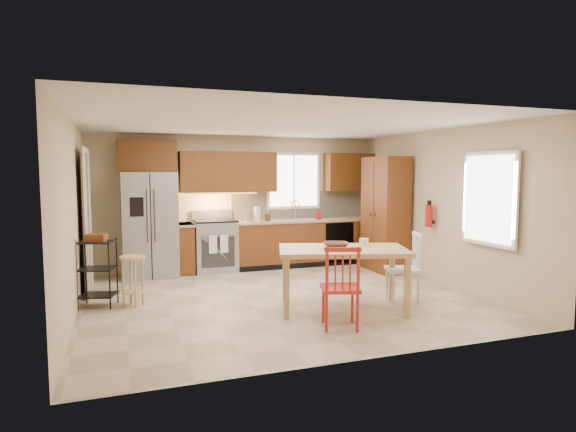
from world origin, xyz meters
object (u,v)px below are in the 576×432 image
Objects in this scene: refrigerator at (150,225)px; chair_red at (340,287)px; fire_extinguisher at (429,216)px; table_bowl at (336,249)px; soap_bottle at (318,215)px; range_stove at (215,246)px; bar_stool at (133,281)px; table_jar at (364,244)px; pantry at (385,214)px; dining_table at (343,280)px; utility_cart at (97,272)px; chair_white at (403,268)px.

refrigerator reaches higher than chair_red.
table_bowl is at bearing -154.62° from fire_extinguisher.
table_bowl is at bearing -108.92° from soap_bottle.
refrigerator is at bearing -177.01° from range_stove.
chair_red is 1.41× the size of bar_stool.
table_jar is (1.48, -2.96, 0.39)m from range_stove.
pantry reaches higher than table_jar.
table_jar is at bearing 33.70° from dining_table.
bar_stool is (-1.50, -1.96, -0.11)m from range_stove.
soap_bottle is at bearing 79.09° from table_jar.
refrigerator reaches higher than dining_table.
table_bowl is at bearing -71.79° from range_stove.
pantry is at bearing -4.00° from bar_stool.
fire_extinguisher is at bearing -24.52° from refrigerator.
bar_stool is at bearing -1.80° from utility_cart.
soap_bottle is at bearing 90.64° from dining_table.
refrigerator is at bearing 82.47° from utility_cart.
table_jar is at bearing -63.51° from range_stove.
refrigerator is 3.91m from table_jar.
pantry is 6.24× the size of table_bowl.
table_bowl is at bearing -167.47° from table_jar.
chair_white reaches higher than table_jar.
fire_extinguisher is 0.52× the size of bar_stool.
table_jar is at bearing -47.86° from refrigerator.
refrigerator is at bearing 144.72° from dining_table.
refrigerator reaches higher than chair_white.
chair_red is at bearing -18.06° from utility_cart.
table_jar is 0.16× the size of utility_cart.
bar_stool is at bearing -167.71° from pantry.
dining_table is 2.83m from bar_stool.
range_stove is 3.83m from fire_extinguisher.
soap_bottle is 1.31m from pantry.
table_bowl is (-1.02, -2.98, -0.17)m from soap_bottle.
refrigerator is 2.01m from bar_stool.
soap_bottle is 0.20× the size of chair_red.
chair_white is (-1.12, -0.98, -0.61)m from fire_extinguisher.
dining_table is (1.11, -3.07, -0.05)m from range_stove.
bar_stool is at bearing 156.20° from table_bowl.
refrigerator is at bearing 135.37° from chair_red.
table_bowl is at bearing 110.47° from chair_white.
refrigerator is at bearing 125.68° from table_bowl.
chair_red is at bearing -109.25° from soap_bottle.
range_stove is 0.94× the size of chair_red.
pantry is at bearing 65.83° from dining_table.
range_stove is 3.25m from table_bowl.
pantry reaches higher than chair_red.
soap_bottle is 4.37m from utility_cart.
pantry is (4.13, -0.93, 0.14)m from refrigerator.
chair_white is (-0.92, -2.03, -0.56)m from pantry.
utility_cart is at bearing 144.81° from bar_stool.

